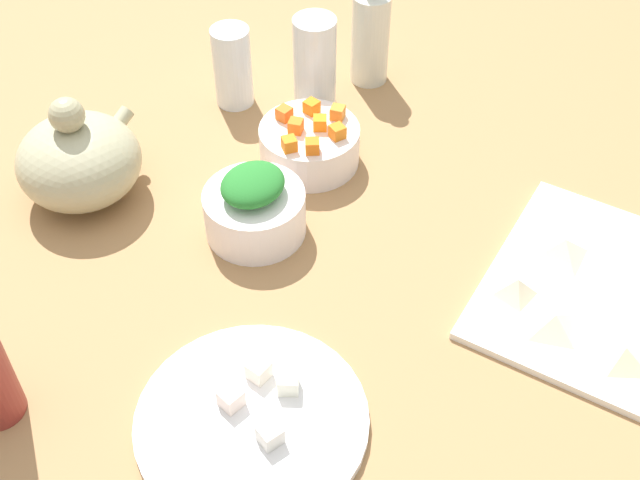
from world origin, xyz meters
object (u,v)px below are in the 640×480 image
Objects in this scene: cutting_board at (598,292)px; drinking_glass_0 at (315,63)px; teapot at (79,160)px; bowl_carrots at (309,145)px; drinking_glass_1 at (233,67)px; bowl_greens at (255,213)px; plate_tofu at (252,421)px; bottle_1 at (370,36)px.

drinking_glass_0 is (11.17, 49.53, 6.60)cm from cutting_board.
teapot is at bearing 110.12° from cutting_board.
drinking_glass_1 is (4.71, 17.39, 3.33)cm from bowl_carrots.
bowl_greens is 0.73× the size of teapot.
plate_tofu is 56.79cm from drinking_glass_1.
plate_tofu is at bearing -141.99° from bowl_greens.
drinking_glass_0 reaches higher than cutting_board.
bowl_greens is (22.45, 17.55, 2.50)cm from plate_tofu.
bowl_carrots reaches higher than cutting_board.
cutting_board is at bearing -30.42° from plate_tofu.
bottle_1 reaches higher than drinking_glass_1.
bottle_1 reaches higher than bowl_greens.
drinking_glass_1 is (42.25, 37.54, 5.52)cm from plate_tofu.
teapot is at bearing 174.31° from drinking_glass_1.
bowl_carrots is 0.78× the size of teapot.
teapot is 27.60cm from drinking_glass_1.
drinking_glass_1 is at bearing 85.57° from cutting_board.
teapot is (-22.85, 62.37, 5.31)cm from cutting_board.
drinking_glass_1 is at bearing 122.95° from drinking_glass_0.
drinking_glass_1 is (-16.76, 13.03, -1.47)cm from bottle_1.
bowl_carrots reaches higher than plate_tofu.
drinking_glass_0 is 1.16× the size of drinking_glass_1.
plate_tofu is at bearing 149.58° from cutting_board.
drinking_glass_1 reaches higher than bowl_carrots.
bottle_1 reaches higher than plate_tofu.
bowl_carrots is 14.09cm from drinking_glass_0.
bowl_greens is 0.90× the size of drinking_glass_0.
drinking_glass_1 reaches higher than bowl_greens.
cutting_board is 2.43× the size of drinking_glass_1.
cutting_board is at bearing -69.88° from teapot.
teapot is at bearing 159.31° from drinking_glass_0.
plate_tofu is 1.71× the size of drinking_glass_0.
cutting_board is 42.31cm from bowl_carrots.
cutting_board is 43.65cm from plate_tofu.
cutting_board is 51.76cm from bottle_1.
teapot is 1.23× the size of drinking_glass_0.
plate_tofu is (-37.64, 22.10, 0.10)cm from cutting_board.
drinking_glass_1 is (-6.56, 10.11, -0.98)cm from drinking_glass_0.
drinking_glass_0 is at bearing -20.69° from teapot.
bottle_1 is 10.63cm from drinking_glass_0.
bowl_carrots is 0.97× the size of drinking_glass_0.
drinking_glass_0 reaches higher than plate_tofu.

